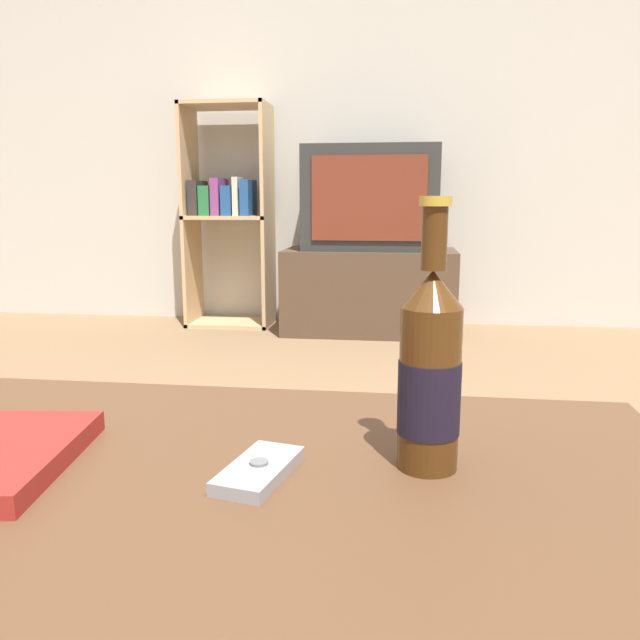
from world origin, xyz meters
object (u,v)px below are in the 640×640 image
television (371,198)px  bookshelf (227,211)px  beer_bottle (430,373)px  cell_phone (259,470)px  tv_stand (369,291)px

television → bookshelf: bearing=173.1°
beer_bottle → cell_phone: size_ratio=2.25×
bookshelf → television: bearing=-6.9°
tv_stand → cell_phone: bearing=-89.4°
television → cell_phone: (0.03, -2.71, -0.29)m
beer_bottle → television: bearing=94.4°
bookshelf → beer_bottle: bookshelf is taller
tv_stand → television: bearing=-90.0°
bookshelf → beer_bottle: (1.00, -2.76, -0.12)m
tv_stand → bookshelf: bookshelf is taller
bookshelf → cell_phone: bearing=-73.6°
tv_stand → bookshelf: 0.91m
tv_stand → television: (0.00, -0.00, 0.49)m
television → beer_bottle: bearing=-85.6°
tv_stand → television: size_ratio=1.30×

